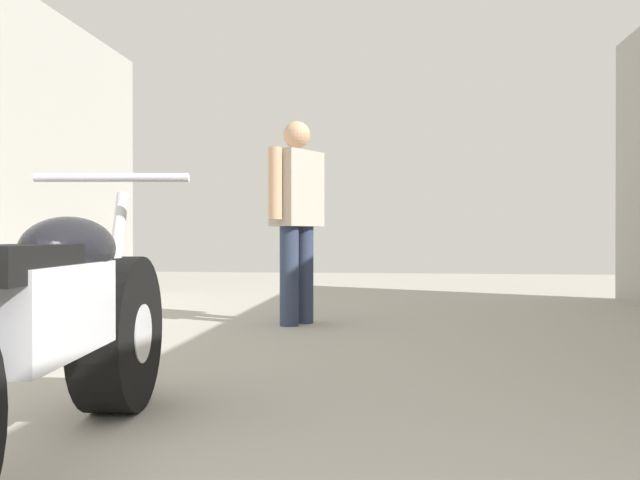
# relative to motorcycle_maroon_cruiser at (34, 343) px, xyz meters

# --- Properties ---
(ground_plane) EXTENTS (18.88, 18.88, 0.00)m
(ground_plane) POSITION_rel_motorcycle_maroon_cruiser_xyz_m (0.74, 1.99, -0.44)
(ground_plane) COLOR #A8A399
(motorcycle_maroon_cruiser) EXTENTS (0.66, 2.24, 1.05)m
(motorcycle_maroon_cruiser) POSITION_rel_motorcycle_maroon_cruiser_xyz_m (0.00, 0.00, 0.00)
(motorcycle_maroon_cruiser) COLOR black
(motorcycle_maroon_cruiser) RESTS_ON ground_plane
(mechanic_in_blue) EXTENTS (0.46, 0.68, 1.78)m
(mechanic_in_blue) POSITION_rel_motorcycle_maroon_cruiser_xyz_m (0.28, 3.62, 0.57)
(mechanic_in_blue) COLOR #2D3851
(mechanic_in_blue) RESTS_ON ground_plane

